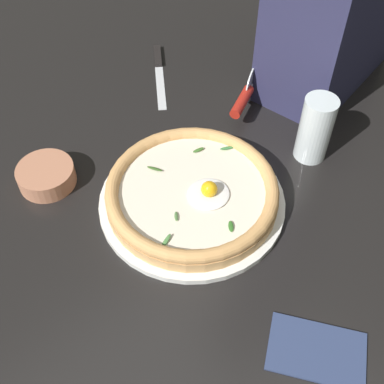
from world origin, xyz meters
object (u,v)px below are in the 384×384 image
pizza (192,192)px  drinking_glass (314,133)px  folded_napkin (319,349)px  side_bowl (46,176)px  pizza_cutter (245,95)px  table_knife (159,67)px

pizza → drinking_glass: (-0.26, 0.06, 0.02)m
drinking_glass → folded_napkin: drinking_glass is taller
side_bowl → drinking_glass: drinking_glass is taller
folded_napkin → side_bowl: bearing=-77.1°
drinking_glass → folded_napkin: (0.30, 0.27, -0.05)m
pizza_cutter → drinking_glass: 0.18m
pizza → drinking_glass: 0.26m
pizza_cutter → table_knife: pizza_cutter is taller
pizza_cutter → drinking_glass: drinking_glass is taller
pizza → table_knife: bearing=-120.6°
drinking_glass → table_knife: bearing=-83.9°
table_knife → pizza: bearing=59.4°
pizza → table_knife: size_ratio=1.55×
side_bowl → folded_napkin: bearing=102.9°
side_bowl → drinking_glass: 0.51m
pizza_cutter → pizza: bearing=25.0°
side_bowl → folded_napkin: side_bowl is taller
side_bowl → drinking_glass: size_ratio=0.79×
pizza_cutter → folded_napkin: bearing=56.3°
pizza → folded_napkin: (0.04, 0.33, -0.03)m
pizza → pizza_cutter: (-0.25, -0.12, 0.01)m
pizza → side_bowl: pizza is taller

